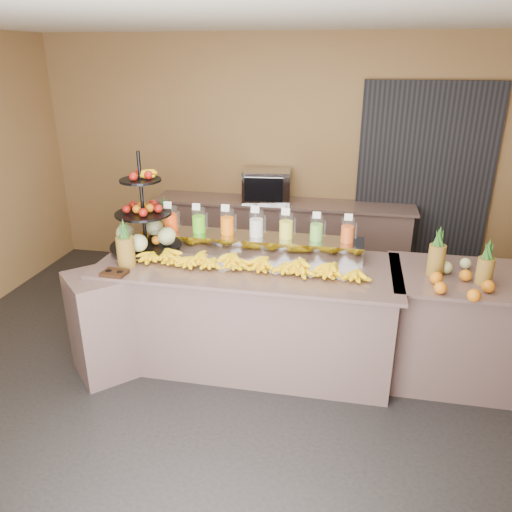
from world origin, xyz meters
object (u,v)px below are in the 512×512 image
(banana_heap, at_px, (248,260))
(condiment_caddy, at_px, (115,273))
(pitcher_tray, at_px, (256,244))
(fruit_stand, at_px, (149,227))
(oven_warmer, at_px, (267,185))
(right_fruit_pile, at_px, (459,275))

(banana_heap, bearing_deg, condiment_caddy, -161.72)
(pitcher_tray, height_order, fruit_stand, fruit_stand)
(oven_warmer, bearing_deg, pitcher_tray, -89.38)
(banana_heap, height_order, fruit_stand, fruit_stand)
(fruit_stand, bearing_deg, condiment_caddy, -117.45)
(condiment_caddy, relative_size, oven_warmer, 0.35)
(condiment_caddy, height_order, oven_warmer, oven_warmer)
(fruit_stand, relative_size, right_fruit_pile, 1.87)
(condiment_caddy, relative_size, right_fruit_pile, 0.41)
(pitcher_tray, height_order, condiment_caddy, pitcher_tray)
(right_fruit_pile, bearing_deg, condiment_caddy, -172.57)
(banana_heap, bearing_deg, oven_warmer, 95.85)
(right_fruit_pile, bearing_deg, fruit_stand, 175.32)
(banana_heap, relative_size, right_fruit_pile, 4.13)
(pitcher_tray, bearing_deg, oven_warmer, 97.00)
(fruit_stand, distance_m, right_fruit_pile, 2.57)
(right_fruit_pile, bearing_deg, pitcher_tray, 167.60)
(pitcher_tray, xyz_separation_m, condiment_caddy, (-1.01, -0.70, -0.06))
(banana_heap, bearing_deg, right_fruit_pile, 0.35)
(banana_heap, distance_m, condiment_caddy, 1.07)
(pitcher_tray, bearing_deg, right_fruit_pile, -12.40)
(banana_heap, xyz_separation_m, right_fruit_pile, (1.63, 0.01, 0.01))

